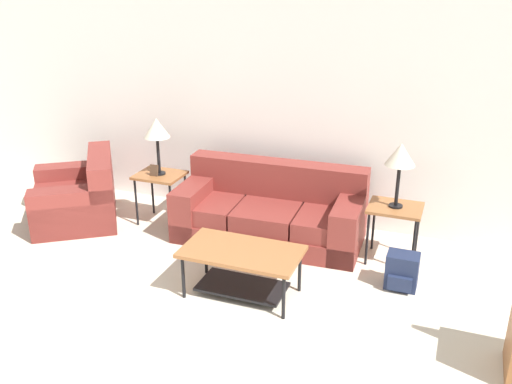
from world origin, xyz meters
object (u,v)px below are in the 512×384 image
(side_table_left, at_px, (160,180))
(side_table_right, at_px, (395,213))
(table_lamp_right, at_px, (401,156))
(couch, at_px, (271,213))
(coffee_table, at_px, (242,262))
(table_lamp_left, at_px, (157,129))
(armchair, at_px, (79,197))
(backpack, at_px, (402,271))

(side_table_left, distance_m, side_table_right, 2.70)
(side_table_right, xyz_separation_m, table_lamp_right, (-0.00, 0.00, 0.61))
(couch, xyz_separation_m, table_lamp_right, (1.35, -0.06, 0.85))
(couch, distance_m, side_table_right, 1.38)
(coffee_table, height_order, side_table_right, side_table_right)
(coffee_table, bearing_deg, table_lamp_right, 43.84)
(side_table_left, bearing_deg, table_lamp_right, 0.00)
(coffee_table, distance_m, side_table_left, 1.90)
(table_lamp_left, bearing_deg, armchair, -163.17)
(armchair, height_order, table_lamp_left, table_lamp_left)
(side_table_left, xyz_separation_m, table_lamp_left, (0.00, 0.00, 0.61))
(coffee_table, distance_m, table_lamp_left, 2.05)
(coffee_table, height_order, table_lamp_right, table_lamp_right)
(coffee_table, bearing_deg, table_lamp_left, 142.27)
(coffee_table, bearing_deg, side_table_right, 43.84)
(side_table_right, height_order, table_lamp_right, table_lamp_right)
(couch, relative_size, table_lamp_left, 3.12)
(coffee_table, distance_m, side_table_right, 1.68)
(coffee_table, relative_size, side_table_left, 1.79)
(armchair, xyz_separation_m, side_table_right, (3.66, 0.29, 0.25))
(coffee_table, height_order, side_table_left, side_table_left)
(side_table_right, distance_m, table_lamp_left, 2.77)
(backpack, bearing_deg, table_lamp_right, 108.34)
(armchair, bearing_deg, side_table_left, 16.83)
(side_table_right, bearing_deg, table_lamp_right, 180.00)
(side_table_left, relative_size, side_table_right, 1.00)
(couch, xyz_separation_m, table_lamp_left, (-1.35, -0.06, 0.85))
(armchair, bearing_deg, side_table_right, 4.53)
(side_table_left, bearing_deg, armchair, -163.17)
(armchair, height_order, backpack, armchair)
(side_table_left, relative_size, backpack, 1.73)
(couch, height_order, backpack, couch)
(side_table_left, xyz_separation_m, backpack, (2.87, -0.51, -0.37))
(couch, height_order, coffee_table, couch)
(couch, distance_m, table_lamp_left, 1.59)
(table_lamp_right, bearing_deg, side_table_left, 180.00)
(table_lamp_left, height_order, table_lamp_right, same)
(couch, height_order, table_lamp_left, table_lamp_left)
(coffee_table, xyz_separation_m, backpack, (1.37, 0.65, -0.17))
(armchair, xyz_separation_m, table_lamp_right, (3.66, 0.29, 0.86))
(couch, bearing_deg, backpack, -20.61)
(couch, relative_size, coffee_table, 1.91)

